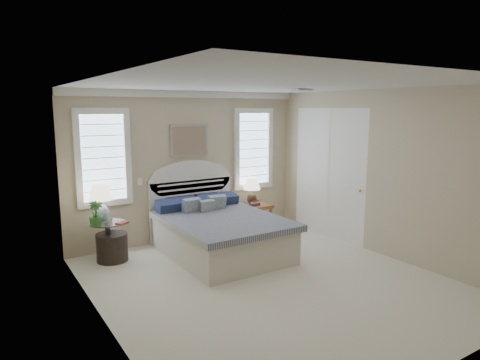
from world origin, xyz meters
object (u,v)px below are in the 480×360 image
at_px(nightstand_right, 258,212).
at_px(lamp_right, 252,189).
at_px(bed, 218,230).
at_px(floor_pot, 112,247).
at_px(lamp_left, 101,199).
at_px(side_table_left, 108,237).

relative_size(nightstand_right, lamp_right, 0.99).
distance_m(bed, floor_pot, 1.71).
distance_m(bed, lamp_left, 1.94).
relative_size(bed, lamp_right, 4.26).
bearing_deg(bed, side_table_left, 160.26).
xyz_separation_m(bed, side_table_left, (-1.65, 0.59, 0.00)).
xyz_separation_m(bed, nightstand_right, (1.30, 0.69, 0.00)).
xyz_separation_m(lamp_left, lamp_right, (2.90, 0.07, -0.14)).
bearing_deg(nightstand_right, floor_pot, -177.49).
bearing_deg(floor_pot, side_table_left, 150.33).
height_order(side_table_left, nightstand_right, side_table_left).
relative_size(nightstand_right, lamp_left, 0.88).
bearing_deg(lamp_right, side_table_left, -176.69).
distance_m(lamp_left, lamp_right, 2.91).
bearing_deg(floor_pot, nightstand_right, 2.51).
height_order(floor_pot, lamp_right, lamp_right).
height_order(bed, nightstand_right, bed).
relative_size(lamp_left, lamp_right, 1.13).
height_order(lamp_left, lamp_right, lamp_left).
height_order(bed, lamp_left, bed).
xyz_separation_m(side_table_left, lamp_left, (-0.05, 0.09, 0.61)).
bearing_deg(lamp_right, bed, -147.68).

